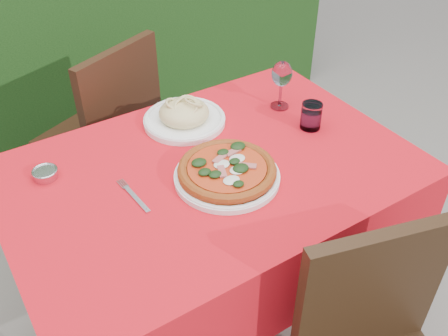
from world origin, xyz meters
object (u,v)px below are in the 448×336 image
pizza_plate (227,172)px  fork (137,199)px  chair_far (109,129)px  wine_glass (282,76)px  pasta_plate (184,116)px  water_glass (311,117)px  steel_ramekin (46,174)px

pizza_plate → fork: 0.28m
chair_far → wine_glass: size_ratio=5.04×
pasta_plate → water_glass: size_ratio=3.07×
chair_far → pizza_plate: size_ratio=2.86×
steel_ramekin → fork: bearing=-52.0°
pizza_plate → pasta_plate: size_ratio=1.12×
pizza_plate → pasta_plate: pasta_plate is taller
chair_far → fork: chair_far is taller
fork → steel_ramekin: bearing=124.1°
pasta_plate → steel_ramekin: (-0.50, -0.04, -0.02)m
chair_far → pasta_plate: 0.52m
fork → water_glass: bearing=-2.3°
fork → chair_far: bearing=72.1°
chair_far → steel_ramekin: chair_far is taller
pizza_plate → water_glass: bearing=11.5°
wine_glass → water_glass: bearing=-88.5°
pizza_plate → water_glass: size_ratio=3.43×
chair_far → water_glass: 0.89m
wine_glass → steel_ramekin: size_ratio=2.56×
pizza_plate → fork: size_ratio=1.70×
water_glass → pasta_plate: bearing=143.3°
water_glass → wine_glass: size_ratio=0.51×
chair_far → water_glass: bearing=101.5°
pizza_plate → pasta_plate: 0.34m
pasta_plate → fork: bearing=-138.4°
chair_far → pasta_plate: size_ratio=3.20×
chair_far → pasta_plate: (0.13, -0.44, 0.25)m
chair_far → steel_ramekin: (-0.37, -0.48, 0.24)m
pizza_plate → chair_far: bearing=96.6°
water_glass → wine_glass: 0.19m
chair_far → pasta_plate: bearing=83.8°
pizza_plate → steel_ramekin: 0.55m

